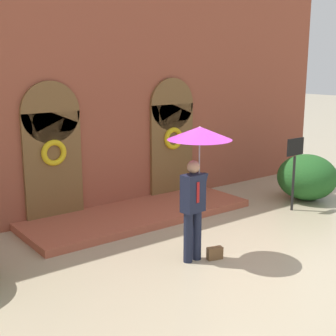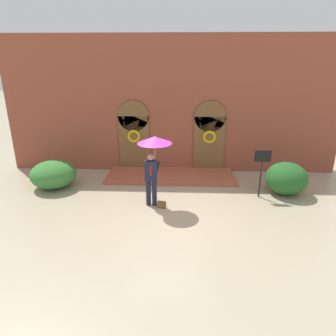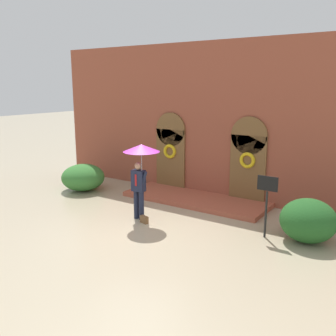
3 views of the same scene
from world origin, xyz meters
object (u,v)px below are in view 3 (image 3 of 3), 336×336
(handbag, at_px, (144,220))
(sign_post, at_px, (267,196))
(shrub_right, at_px, (308,220))
(shrub_left, at_px, (83,177))
(person_with_umbrella, at_px, (141,159))

(handbag, distance_m, sign_post, 3.69)
(handbag, relative_size, shrub_right, 0.19)
(sign_post, height_order, shrub_left, sign_post)
(person_with_umbrella, xyz_separation_m, shrub_left, (-3.96, 1.37, -1.39))
(handbag, distance_m, shrub_right, 4.65)
(sign_post, bearing_deg, shrub_right, 19.87)
(sign_post, bearing_deg, person_with_umbrella, -167.79)
(shrub_left, bearing_deg, handbag, -20.41)
(sign_post, xyz_separation_m, shrub_right, (1.03, 0.37, -0.59))
(handbag, xyz_separation_m, shrub_right, (4.42, 1.36, 0.47))
(shrub_left, bearing_deg, shrub_right, -1.38)
(sign_post, distance_m, shrub_left, 7.66)
(shrub_left, height_order, shrub_right, shrub_right)
(handbag, xyz_separation_m, shrub_left, (-4.22, 1.57, 0.41))
(sign_post, bearing_deg, shrub_left, 175.65)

